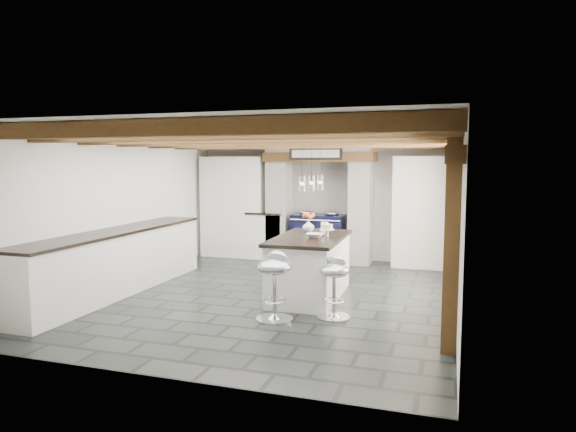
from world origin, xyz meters
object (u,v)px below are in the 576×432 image
(bar_stool_near, at_px, (334,280))
(kitchen_island, at_px, (310,266))
(bar_stool_far, at_px, (275,278))
(range_cooker, at_px, (319,237))

(bar_stool_near, bearing_deg, kitchen_island, 130.16)
(kitchen_island, xyz_separation_m, bar_stool_near, (0.55, -0.89, 0.03))
(bar_stool_far, bearing_deg, range_cooker, 117.10)
(bar_stool_near, distance_m, bar_stool_far, 0.72)
(kitchen_island, distance_m, bar_stool_near, 1.04)
(range_cooker, relative_size, bar_stool_near, 1.32)
(bar_stool_near, height_order, bar_stool_far, bar_stool_far)
(range_cooker, relative_size, bar_stool_far, 1.20)
(kitchen_island, bearing_deg, bar_stool_near, -59.71)
(range_cooker, bearing_deg, bar_stool_far, -83.61)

